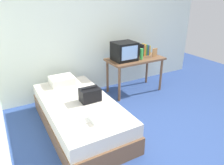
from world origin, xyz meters
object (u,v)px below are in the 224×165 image
desk (135,63)px  book_row (144,50)px  water_bottle (141,54)px  folded_towel (101,117)px  pillow (62,80)px  picture_frame (155,52)px  handbag (90,95)px  bed (80,115)px  remote_dark (103,117)px  magazine (85,117)px  tv (124,51)px

desk → book_row: bearing=18.9°
water_bottle → folded_towel: 1.94m
pillow → picture_frame: bearing=-4.8°
book_row → picture_frame: book_row is taller
water_bottle → handbag: water_bottle is taller
picture_frame → bed: bearing=-162.7°
book_row → folded_towel: book_row is taller
remote_dark → folded_towel: (-0.04, -0.01, 0.02)m
desk → water_bottle: bearing=-62.3°
magazine → remote_dark: remote_dark is taller
desk → bed: bearing=-155.3°
desk → pillow: bearing=177.3°
desk → handbag: (-1.36, -0.76, -0.08)m
pillow → remote_dark: bearing=-84.7°
bed → pillow: bearing=91.2°
remote_dark → magazine: bearing=145.0°
bed → pillow: 0.83m
tv → handbag: bearing=-144.9°
pillow → magazine: 1.22m
picture_frame → folded_towel: picture_frame is taller
desk → picture_frame: (0.43, -0.09, 0.18)m
folded_towel → water_bottle: bearing=37.8°
handbag → folded_towel: handbag is taller
picture_frame → remote_dark: 2.21m
tv → handbag: tv is taller
handbag → remote_dark: bearing=-95.5°
pillow → handbag: handbag is taller
book_row → folded_towel: (-1.74, -1.39, -0.36)m
water_bottle → handbag: 1.58m
handbag → magazine: handbag is taller
remote_dark → folded_towel: 0.05m
picture_frame → handbag: size_ratio=0.58×
desk → tv: 0.38m
picture_frame → pillow: bearing=175.2°
water_bottle → book_row: bearing=43.3°
desk → pillow: 1.54m
picture_frame → magazine: bearing=-152.6°
folded_towel → remote_dark: bearing=14.8°
handbag → magazine: size_ratio=1.03×
water_bottle → book_row: 0.32m
water_bottle → remote_dark: water_bottle is taller
bed → magazine: magazine is taller
folded_towel → tv: bearing=47.6°
desk → magazine: bearing=-144.4°
bed → remote_dark: size_ratio=12.82×
magazine → picture_frame: bearing=27.4°
handbag → remote_dark: handbag is taller
pillow → remote_dark: pillow is taller
picture_frame → pillow: size_ratio=0.42×
magazine → folded_towel: bearing=-43.9°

